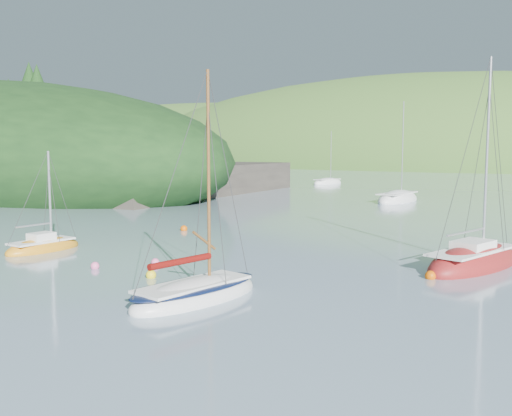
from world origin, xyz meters
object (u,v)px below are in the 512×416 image
Objects in this scene: sailboat_yellow at (43,248)px; sloop_red at (474,263)px; distant_sloop_a at (398,200)px; distant_sloop_c at (328,183)px; daysailer_white at (196,294)px.

sloop_red is at bearing 22.66° from sailboat_yellow.
sloop_red is 32.82m from distant_sloop_a.
distant_sloop_c is (-36.80, 49.65, -0.05)m from sloop_red.
distant_sloop_c is (-30.55, 61.54, -0.05)m from daysailer_white.
sloop_red is 0.93× the size of distant_sloop_a.
sailboat_yellow is at bearing -144.12° from sloop_red.
distant_sloop_a is at bearing -38.18° from distant_sloop_c.
distant_sloop_a reaches higher than sloop_red.
sloop_red is at bearing -46.02° from distant_sloop_c.
distant_sloop_c reaches higher than sailboat_yellow.
sloop_red is 21.89m from sailboat_yellow.
distant_sloop_a is at bearing 81.46° from sailboat_yellow.
daysailer_white reaches higher than distant_sloop_c.
distant_sloop_c is at bearing 120.27° from daysailer_white.
distant_sloop_c is (-17.11, 59.22, 0.00)m from sailboat_yellow.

